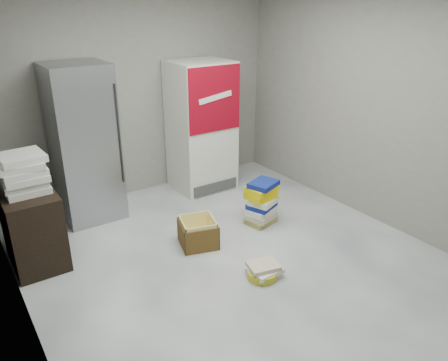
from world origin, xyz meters
name	(u,v)px	position (x,y,z in m)	size (l,w,h in m)	color
ground	(249,271)	(0.00, 0.00, 0.00)	(5.00, 5.00, 0.00)	silver
room_shell	(253,95)	(0.00, 0.00, 1.80)	(4.04, 5.04, 2.82)	gray
steel_fridge	(84,144)	(-0.90, 2.13, 0.95)	(0.70, 0.72, 1.90)	#AEB0B6
coke_cooler	(201,126)	(0.75, 2.12, 0.90)	(0.80, 0.73, 1.80)	silver
wood_shelf	(33,227)	(-1.73, 1.40, 0.40)	(0.50, 0.80, 0.80)	black
supply_box_stack	(23,173)	(-1.72, 1.40, 0.99)	(0.44, 0.44, 0.39)	white
phonebook_stack_main	(262,203)	(0.74, 0.73, 0.28)	(0.43, 0.39, 0.56)	olive
phonebook_stack_side	(264,270)	(0.08, -0.16, 0.07)	(0.35, 0.30, 0.14)	#C3AF8C
cardboard_box	(198,234)	(-0.16, 0.73, 0.13)	(0.48, 0.48, 0.32)	yellow
bucket_lid	(262,274)	(0.04, -0.17, 0.04)	(0.30, 0.30, 0.08)	gold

